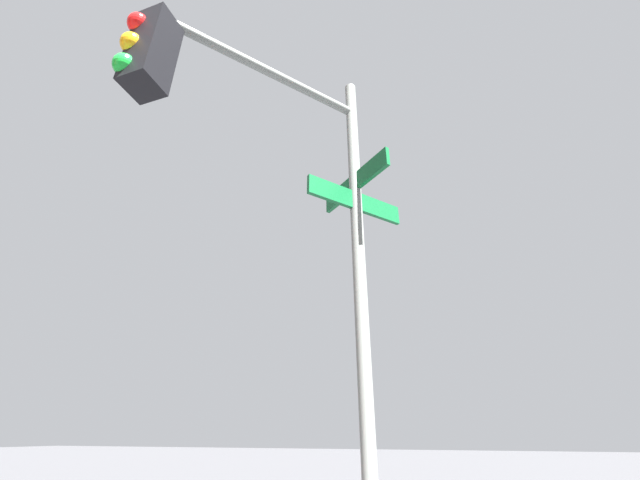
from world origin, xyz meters
TOP-DOWN VIEW (x-y plane):
  - traffic_signal_near at (-6.34, -6.12)m, footprint 1.87×2.26m

SIDE VIEW (x-z plane):
  - traffic_signal_near at x=-6.34m, z-range 1.07..6.43m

